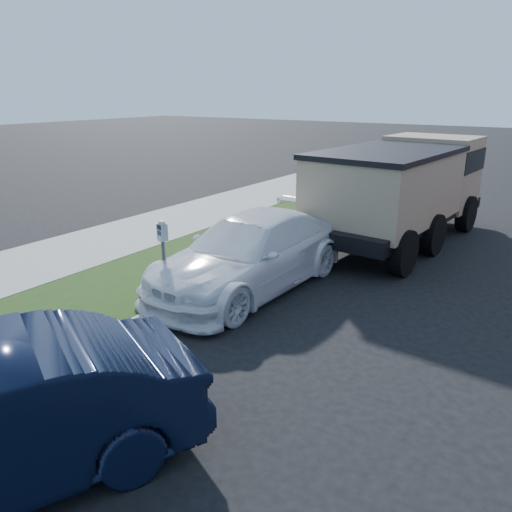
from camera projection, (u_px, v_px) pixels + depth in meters
The scene contains 5 objects.
ground at pixel (291, 340), 8.67m from camera, with size 120.00×120.00×0.00m, color black.
streetside at pixel (146, 252), 13.16m from camera, with size 6.12×50.00×0.15m.
parking_meter at pixel (163, 242), 9.86m from camera, with size 0.24×0.19×1.56m.
white_wagon at pixel (250, 253), 10.76m from camera, with size 2.21×5.43×1.58m, color white.
dump_truck at pixel (403, 185), 14.11m from camera, with size 3.30×7.30×2.79m.
Camera 1 is at (3.82, -6.79, 4.11)m, focal length 35.00 mm.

